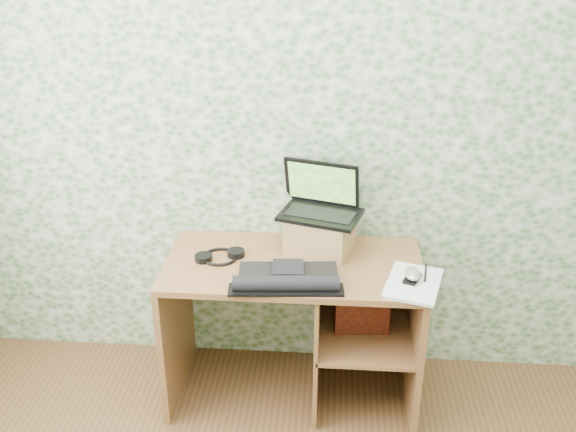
# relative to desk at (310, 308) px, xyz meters

# --- Properties ---
(wall_back) EXTENTS (3.50, 0.00, 3.50)m
(wall_back) POSITION_rel_desk_xyz_m (-0.08, 0.28, 0.82)
(wall_back) COLOR silver
(wall_back) RESTS_ON ground
(desk) EXTENTS (1.20, 0.60, 0.75)m
(desk) POSITION_rel_desk_xyz_m (0.00, 0.00, 0.00)
(desk) COLOR brown
(desk) RESTS_ON floor
(riser) EXTENTS (0.35, 0.32, 0.17)m
(riser) POSITION_rel_desk_xyz_m (0.04, 0.12, 0.36)
(riser) COLOR #9E7746
(riser) RESTS_ON desk
(laptop) EXTENTS (0.43, 0.36, 0.25)m
(laptop) POSITION_rel_desk_xyz_m (0.04, 0.16, 0.50)
(laptop) COLOR black
(laptop) RESTS_ON riser
(keyboard) EXTENTS (0.50, 0.28, 0.07)m
(keyboard) POSITION_rel_desk_xyz_m (-0.09, -0.21, 0.29)
(keyboard) COLOR black
(keyboard) RESTS_ON desk
(headphones) EXTENTS (0.23, 0.22, 0.03)m
(headphones) POSITION_rel_desk_xyz_m (-0.43, -0.01, 0.28)
(headphones) COLOR black
(headphones) RESTS_ON desk
(notepad) EXTENTS (0.30, 0.36, 0.01)m
(notepad) POSITION_rel_desk_xyz_m (0.46, -0.18, 0.28)
(notepad) COLOR silver
(notepad) RESTS_ON desk
(mouse) EXTENTS (0.11, 0.13, 0.04)m
(mouse) POSITION_rel_desk_xyz_m (0.45, -0.17, 0.30)
(mouse) COLOR #B8B8BA
(mouse) RESTS_ON notepad
(pen) EXTENTS (0.03, 0.15, 0.01)m
(pen) POSITION_rel_desk_xyz_m (0.52, -0.11, 0.29)
(pen) COLOR black
(pen) RESTS_ON notepad
(red_box) EXTENTS (0.26, 0.10, 0.31)m
(red_box) POSITION_rel_desk_xyz_m (0.25, -0.03, 0.06)
(red_box) COLOR maroon
(red_box) RESTS_ON desk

